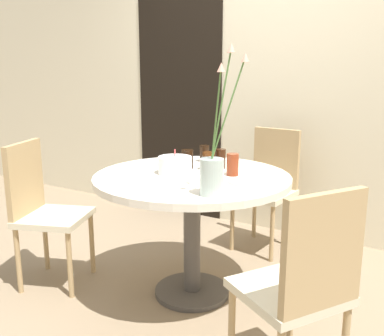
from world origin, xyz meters
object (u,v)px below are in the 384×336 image
(side_plate, at_px, (247,182))
(drink_glass_1, at_px, (209,161))
(drink_glass_0, at_px, (220,159))
(birthday_cake, at_px, (175,165))
(drink_glass_2, at_px, (204,153))
(chair_left_flank, at_px, (269,181))
(drink_glass_3, at_px, (187,159))
(chair_right_flank, at_px, (42,205))
(drink_glass_4, at_px, (233,165))
(chair_far_back, at_px, (302,282))
(flower_vase, at_px, (213,167))

(side_plate, height_order, drink_glass_1, drink_glass_1)
(side_plate, bearing_deg, drink_glass_0, 140.09)
(birthday_cake, height_order, side_plate, birthday_cake)
(drink_glass_0, relative_size, drink_glass_1, 1.10)
(drink_glass_2, bearing_deg, chair_left_flank, 68.12)
(side_plate, height_order, drink_glass_3, drink_glass_3)
(drink_glass_2, bearing_deg, side_plate, -37.76)
(chair_right_flank, height_order, drink_glass_0, chair_right_flank)
(birthday_cake, height_order, drink_glass_2, birthday_cake)
(birthday_cake, relative_size, drink_glass_4, 1.56)
(chair_far_back, height_order, flower_vase, flower_vase)
(birthday_cake, distance_m, drink_glass_3, 0.16)
(flower_vase, relative_size, drink_glass_2, 6.55)
(chair_far_back, height_order, birthday_cake, chair_far_back)
(birthday_cake, bearing_deg, chair_left_flank, 77.79)
(chair_left_flank, distance_m, flower_vase, 1.35)
(birthday_cake, distance_m, flower_vase, 0.51)
(drink_glass_3, bearing_deg, chair_left_flank, 74.72)
(chair_right_flank, relative_size, chair_far_back, 1.00)
(chair_left_flank, relative_size, flower_vase, 1.29)
(drink_glass_4, bearing_deg, birthday_cake, -157.05)
(drink_glass_1, height_order, drink_glass_3, drink_glass_3)
(drink_glass_2, bearing_deg, drink_glass_0, -34.12)
(birthday_cake, distance_m, drink_glass_2, 0.40)
(chair_far_back, height_order, drink_glass_1, chair_far_back)
(chair_left_flank, xyz_separation_m, flower_vase, (0.20, -1.28, 0.38))
(chair_left_flank, bearing_deg, chair_far_back, -57.44)
(flower_vase, height_order, drink_glass_0, flower_vase)
(chair_left_flank, xyz_separation_m, drink_glass_2, (-0.24, -0.60, 0.29))
(drink_glass_0, xyz_separation_m, drink_glass_3, (-0.18, -0.11, -0.00))
(side_plate, xyz_separation_m, drink_glass_3, (-0.47, 0.14, 0.05))
(chair_far_back, xyz_separation_m, drink_glass_3, (-0.94, 0.64, 0.30))
(drink_glass_3, xyz_separation_m, drink_glass_4, (0.33, -0.03, 0.01))
(chair_right_flank, height_order, drink_glass_4, chair_right_flank)
(chair_far_back, relative_size, drink_glass_3, 7.93)
(chair_right_flank, bearing_deg, drink_glass_4, -88.99)
(chair_left_flank, height_order, drink_glass_0, chair_left_flank)
(chair_right_flank, distance_m, chair_far_back, 1.74)
(drink_glass_0, distance_m, drink_glass_3, 0.21)
(birthday_cake, distance_m, side_plate, 0.46)
(drink_glass_2, distance_m, drink_glass_4, 0.43)
(drink_glass_1, distance_m, drink_glass_3, 0.14)
(side_plate, height_order, drink_glass_0, drink_glass_0)
(chair_left_flank, bearing_deg, drink_glass_2, -105.22)
(flower_vase, height_order, drink_glass_3, flower_vase)
(drink_glass_4, bearing_deg, chair_left_flank, 96.56)
(chair_left_flank, xyz_separation_m, drink_glass_0, (-0.05, -0.72, 0.30))
(drink_glass_0, xyz_separation_m, drink_glass_4, (0.15, -0.14, 0.00))
(birthday_cake, xyz_separation_m, drink_glass_2, (-0.02, 0.40, 0.00))
(chair_far_back, distance_m, drink_glass_3, 1.18)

